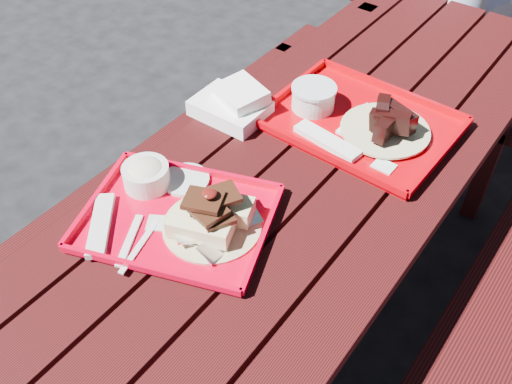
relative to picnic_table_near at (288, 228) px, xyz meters
The scene contains 5 objects.
ground 0.56m from the picnic_table_near, ahead, with size 60.00×60.00×0.00m, color black.
picnic_table_near is the anchor object (origin of this frame).
near_tray 0.37m from the picnic_table_near, 117.57° to the right, with size 0.53×0.47×0.14m.
far_tray 0.36m from the picnic_table_near, 85.12° to the left, with size 0.52×0.41×0.09m.
white_cloth 0.39m from the picnic_table_near, 155.97° to the left, with size 0.21×0.18×0.08m.
Camera 1 is at (0.57, -0.91, 1.75)m, focal length 40.00 mm.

